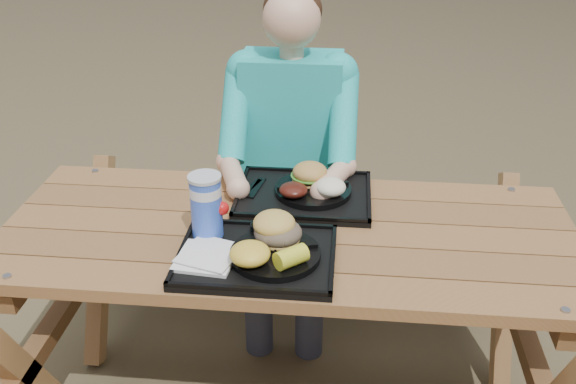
{
  "coord_description": "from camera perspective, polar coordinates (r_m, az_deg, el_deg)",
  "views": [
    {
      "loc": [
        0.17,
        -1.71,
        1.79
      ],
      "look_at": [
        0.0,
        0.0,
        0.88
      ],
      "focal_mm": 40.0,
      "sensor_mm": 36.0,
      "label": 1
    }
  ],
  "objects": [
    {
      "name": "tray_far",
      "position": [
        2.18,
        1.43,
        -0.37
      ],
      "size": [
        0.45,
        0.35,
        0.02
      ],
      "primitive_type": "cube",
      "color": "black",
      "rests_on": "picnic_table"
    },
    {
      "name": "plate_far",
      "position": [
        2.17,
        2.24,
        0.18
      ],
      "size": [
        0.26,
        0.26,
        0.02
      ],
      "primitive_type": "cylinder",
      "color": "black",
      "rests_on": "tray_far"
    },
    {
      "name": "potato_salad",
      "position": [
        2.11,
        3.8,
        0.45
      ],
      "size": [
        0.1,
        0.1,
        0.06
      ],
      "primitive_type": "ellipsoid",
      "color": "white",
      "rests_on": "plate_far"
    },
    {
      "name": "condiment_mustard",
      "position": [
        1.93,
        -0.27,
        -3.53
      ],
      "size": [
        0.04,
        0.04,
        0.03
      ],
      "primitive_type": "cylinder",
      "color": "yellow",
      "rests_on": "tray_near"
    },
    {
      "name": "cutlery_far",
      "position": [
        2.2,
        -2.84,
        0.38
      ],
      "size": [
        0.05,
        0.15,
        0.01
      ],
      "primitive_type": "cube",
      "rotation": [
        0.0,
        0.0,
        -0.16
      ],
      "color": "black",
      "rests_on": "tray_far"
    },
    {
      "name": "napkin_stack",
      "position": [
        1.84,
        -7.28,
        -5.71
      ],
      "size": [
        0.18,
        0.18,
        0.02
      ],
      "primitive_type": "cube",
      "rotation": [
        0.0,
        0.0,
        -0.09
      ],
      "color": "white",
      "rests_on": "tray_near"
    },
    {
      "name": "soda_cup",
      "position": [
        1.91,
        -7.27,
        -1.36
      ],
      "size": [
        0.09,
        0.09,
        0.19
      ],
      "primitive_type": "cylinder",
      "color": "blue",
      "rests_on": "tray_near"
    },
    {
      "name": "condiment_bbq",
      "position": [
        1.94,
        -2.53,
        -3.33
      ],
      "size": [
        0.06,
        0.06,
        0.03
      ],
      "primitive_type": "cylinder",
      "color": "black",
      "rests_on": "tray_near"
    },
    {
      "name": "plate_near",
      "position": [
        1.83,
        -1.14,
        -5.53
      ],
      "size": [
        0.26,
        0.26,
        0.02
      ],
      "primitive_type": "cylinder",
      "color": "black",
      "rests_on": "tray_near"
    },
    {
      "name": "corn_cob",
      "position": [
        1.75,
        0.28,
        -5.79
      ],
      "size": [
        0.13,
        0.13,
        0.05
      ],
      "primitive_type": null,
      "rotation": [
        0.0,
        0.0,
        0.71
      ],
      "color": "yellow",
      "rests_on": "plate_near"
    },
    {
      "name": "baked_beans",
      "position": [
        2.1,
        0.48,
        0.18
      ],
      "size": [
        0.09,
        0.09,
        0.04
      ],
      "primitive_type": "ellipsoid",
      "color": "#44150D",
      "rests_on": "plate_far"
    },
    {
      "name": "burger",
      "position": [
        2.18,
        1.97,
        2.16
      ],
      "size": [
        0.12,
        0.12,
        0.11
      ],
      "primitive_type": null,
      "color": "#BB8A42",
      "rests_on": "plate_far"
    },
    {
      "name": "tray_near",
      "position": [
        1.85,
        -2.81,
        -5.86
      ],
      "size": [
        0.45,
        0.35,
        0.02
      ],
      "primitive_type": "cube",
      "color": "black",
      "rests_on": "picnic_table"
    },
    {
      "name": "mac_cheese",
      "position": [
        1.77,
        -3.41,
        -5.5
      ],
      "size": [
        0.11,
        0.11,
        0.06
      ],
      "primitive_type": "ellipsoid",
      "color": "yellow",
      "rests_on": "plate_near"
    },
    {
      "name": "diner",
      "position": [
        2.58,
        0.3,
        1.41
      ],
      "size": [
        0.48,
        0.84,
        1.28
      ],
      "primitive_type": null,
      "color": "#1CBBC5",
      "rests_on": "ground"
    },
    {
      "name": "picnic_table",
      "position": [
        2.23,
        0.0,
        -11.57
      ],
      "size": [
        1.8,
        1.49,
        0.75
      ],
      "primitive_type": null,
      "color": "#999999",
      "rests_on": "ground"
    },
    {
      "name": "sandwich",
      "position": [
        1.84,
        -0.91,
        -2.56
      ],
      "size": [
        0.13,
        0.13,
        0.13
      ],
      "primitive_type": null,
      "color": "gold",
      "rests_on": "plate_near"
    }
  ]
}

